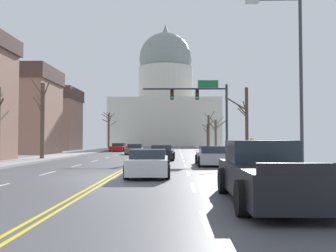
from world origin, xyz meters
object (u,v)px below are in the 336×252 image
object	(u,v)px
sedan_near_01	(213,156)
sedan_oncoming_01	(118,147)
street_lamp_right	(293,68)
sedan_oncoming_00	(135,149)
pedestrian_00	(252,149)
sedan_near_00	(162,153)
signal_gantry	(203,102)
sedan_near_02	(149,163)
pickup_truck_near_03	(266,174)

from	to	relation	value
sedan_near_01	sedan_oncoming_01	world-z (taller)	sedan_near_01
street_lamp_right	sedan_oncoming_00	world-z (taller)	street_lamp_right
sedan_oncoming_00	pedestrian_00	size ratio (longest dim) A/B	2.57
sedan_near_00	pedestrian_00	size ratio (longest dim) A/B	2.81
sedan_oncoming_01	pedestrian_00	world-z (taller)	pedestrian_00
signal_gantry	sedan_near_02	size ratio (longest dim) A/B	1.68
street_lamp_right	sedan_oncoming_01	distance (m)	38.61
sedan_near_01	sedan_near_02	size ratio (longest dim) A/B	0.96
sedan_oncoming_01	signal_gantry	bearing A→B (deg)	-59.08
street_lamp_right	sedan_near_02	size ratio (longest dim) A/B	1.63
sedan_oncoming_01	pedestrian_00	bearing A→B (deg)	-64.52
sedan_near_02	sedan_oncoming_00	bearing A→B (deg)	98.04
pickup_truck_near_03	sedan_oncoming_01	bearing A→B (deg)	104.44
signal_gantry	pickup_truck_near_03	size ratio (longest dim) A/B	1.40
signal_gantry	sedan_near_00	xyz separation A→B (m)	(-3.66, -3.60, -4.57)
pedestrian_00	street_lamp_right	bearing A→B (deg)	-89.80
sedan_oncoming_00	pedestrian_00	xyz separation A→B (m)	(9.73, -17.91, 0.51)
pickup_truck_near_03	sedan_oncoming_00	xyz separation A→B (m)	(-7.20, 31.67, -0.19)
pickup_truck_near_03	pedestrian_00	bearing A→B (deg)	79.60
sedan_near_02	pedestrian_00	distance (m)	9.33
pedestrian_00	sedan_near_02	bearing A→B (deg)	-131.83
pickup_truck_near_03	street_lamp_right	bearing A→B (deg)	64.88
street_lamp_right	sedan_near_01	bearing A→B (deg)	107.35
pickup_truck_near_03	sedan_oncoming_00	world-z (taller)	pickup_truck_near_03
sedan_near_01	sedan_oncoming_00	size ratio (longest dim) A/B	1.06
pickup_truck_near_03	sedan_oncoming_00	bearing A→B (deg)	102.81
signal_gantry	street_lamp_right	xyz separation A→B (m)	(2.45, -18.03, -0.44)
pickup_truck_near_03	sedan_near_01	bearing A→B (deg)	90.16
sedan_near_02	pedestrian_00	world-z (taller)	pedestrian_00
sedan_oncoming_01	sedan_near_01	bearing A→B (deg)	-69.00
signal_gantry	pickup_truck_near_03	bearing A→B (deg)	-90.25
signal_gantry	pedestrian_00	distance (m)	10.82
signal_gantry	sedan_oncoming_00	world-z (taller)	signal_gantry
sedan_near_01	sedan_near_02	bearing A→B (deg)	-117.75
sedan_oncoming_00	sedan_oncoming_01	size ratio (longest dim) A/B	0.92
sedan_oncoming_01	pedestrian_00	xyz separation A→B (m)	(13.21, -27.72, 0.51)
signal_gantry	pickup_truck_near_03	xyz separation A→B (m)	(-0.10, -23.48, -4.42)
sedan_near_00	sedan_near_02	distance (m)	13.06
sedan_near_01	pickup_truck_near_03	bearing A→B (deg)	-89.84
sedan_near_01	sedan_oncoming_01	bearing A→B (deg)	111.00
signal_gantry	sedan_near_01	size ratio (longest dim) A/B	1.75
sedan_near_02	sedan_oncoming_01	xyz separation A→B (m)	(-6.99, 34.66, -0.04)
street_lamp_right	pedestrian_00	distance (m)	9.08
sedan_near_00	pedestrian_00	world-z (taller)	pedestrian_00
sedan_near_01	sedan_oncoming_00	xyz separation A→B (m)	(-7.16, 17.92, -0.05)
signal_gantry	sedan_near_00	distance (m)	6.87
signal_gantry	sedan_oncoming_00	size ratio (longest dim) A/B	1.86
sedan_near_02	sedan_oncoming_00	size ratio (longest dim) A/B	1.10
signal_gantry	street_lamp_right	size ratio (longest dim) A/B	1.03
signal_gantry	pedestrian_00	xyz separation A→B (m)	(2.42, -9.71, -4.10)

